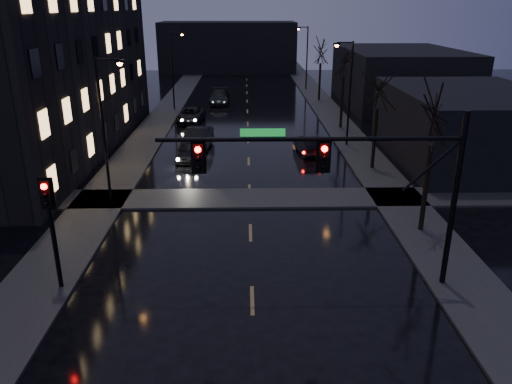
{
  "coord_description": "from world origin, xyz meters",
  "views": [
    {
      "loc": [
        -0.2,
        -8.22,
        10.45
      ],
      "look_at": [
        0.21,
        11.15,
        3.2
      ],
      "focal_mm": 35.0,
      "sensor_mm": 36.0,
      "label": 1
    }
  ],
  "objects_px": {
    "oncoming_car_a": "(190,150)",
    "lead_car": "(308,145)",
    "oncoming_car_b": "(197,139)",
    "oncoming_car_d": "(219,97)",
    "oncoming_car_c": "(191,115)"
  },
  "relations": [
    {
      "from": "oncoming_car_a",
      "to": "oncoming_car_b",
      "type": "height_order",
      "value": "oncoming_car_b"
    },
    {
      "from": "oncoming_car_a",
      "to": "oncoming_car_c",
      "type": "bearing_deg",
      "value": 100.97
    },
    {
      "from": "oncoming_car_a",
      "to": "oncoming_car_c",
      "type": "height_order",
      "value": "oncoming_car_a"
    },
    {
      "from": "oncoming_car_d",
      "to": "lead_car",
      "type": "height_order",
      "value": "oncoming_car_d"
    },
    {
      "from": "oncoming_car_b",
      "to": "lead_car",
      "type": "bearing_deg",
      "value": -2.7
    },
    {
      "from": "oncoming_car_b",
      "to": "lead_car",
      "type": "relative_size",
      "value": 1.2
    },
    {
      "from": "oncoming_car_a",
      "to": "lead_car",
      "type": "height_order",
      "value": "same"
    },
    {
      "from": "oncoming_car_c",
      "to": "oncoming_car_d",
      "type": "relative_size",
      "value": 0.93
    },
    {
      "from": "oncoming_car_b",
      "to": "oncoming_car_d",
      "type": "relative_size",
      "value": 0.95
    },
    {
      "from": "lead_car",
      "to": "oncoming_car_b",
      "type": "bearing_deg",
      "value": -16.16
    },
    {
      "from": "oncoming_car_c",
      "to": "oncoming_car_d",
      "type": "height_order",
      "value": "oncoming_car_d"
    },
    {
      "from": "oncoming_car_a",
      "to": "oncoming_car_d",
      "type": "height_order",
      "value": "oncoming_car_d"
    },
    {
      "from": "oncoming_car_a",
      "to": "oncoming_car_b",
      "type": "relative_size",
      "value": 0.81
    },
    {
      "from": "oncoming_car_b",
      "to": "oncoming_car_c",
      "type": "bearing_deg",
      "value": 105.0
    },
    {
      "from": "oncoming_car_a",
      "to": "lead_car",
      "type": "xyz_separation_m",
      "value": [
        8.72,
        1.36,
        -0.0
      ]
    }
  ]
}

